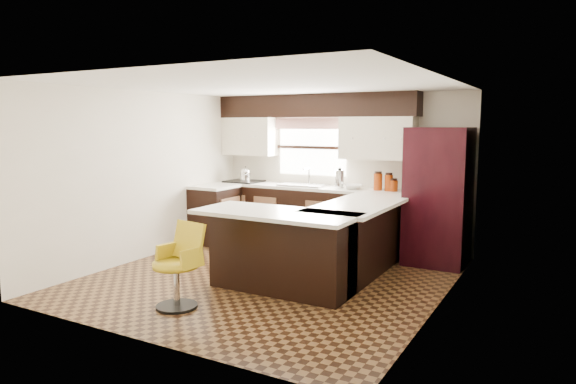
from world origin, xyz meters
The scene contains 30 objects.
floor centered at (0.00, 0.00, 0.00)m, with size 4.40×4.40×0.00m, color #49301A.
ceiling centered at (0.00, 0.00, 2.40)m, with size 4.40×4.40×0.00m, color silver.
wall_back centered at (0.00, 2.20, 1.20)m, with size 4.40×4.40×0.00m, color beige.
wall_front centered at (0.00, -2.20, 1.20)m, with size 4.40×4.40×0.00m, color beige.
wall_left centered at (-2.10, 0.00, 1.20)m, with size 4.40×4.40×0.00m, color beige.
wall_right centered at (2.10, 0.00, 1.20)m, with size 4.40×4.40×0.00m, color beige.
base_cab_back centered at (-0.45, 1.90, 0.45)m, with size 3.30×0.60×0.90m, color black.
base_cab_left centered at (-1.80, 1.25, 0.45)m, with size 0.60×0.70×0.90m, color black.
counter_back centered at (-0.45, 1.90, 0.92)m, with size 3.30×0.60×0.04m, color silver.
counter_left centered at (-1.80, 1.25, 0.92)m, with size 0.60×0.70×0.04m, color silver.
soffit centered at (-0.40, 2.03, 2.22)m, with size 3.40×0.35×0.36m, color black.
upper_cab_left centered at (-1.62, 2.03, 1.72)m, with size 0.94×0.35×0.64m, color beige.
upper_cab_right centered at (0.68, 2.03, 1.72)m, with size 1.14×0.35×0.64m, color beige.
window_pane centered at (-0.50, 2.18, 1.55)m, with size 1.20×0.02×0.90m, color white.
valance centered at (-0.50, 2.14, 1.94)m, with size 1.30×0.06×0.18m, color #D19B93.
sink centered at (-0.50, 1.88, 0.96)m, with size 0.75×0.45×0.03m, color #B2B2B7.
dishwasher centered at (0.55, 1.61, 0.43)m, with size 0.58×0.03×0.78m, color black.
cooktop centered at (-1.65, 1.88, 0.96)m, with size 0.58×0.50×0.03m, color black.
peninsula_long centered at (0.90, 0.62, 0.45)m, with size 0.60×1.95×0.90m, color black.
peninsula_return centered at (0.38, -0.35, 0.45)m, with size 1.65×0.60×0.90m, color black.
counter_pen_long centered at (0.95, 0.62, 0.92)m, with size 0.84×1.95×0.04m, color silver.
counter_pen_return centered at (0.35, -0.44, 0.92)m, with size 1.89×0.84×0.04m, color silver.
refrigerator centered at (1.68, 1.72, 0.94)m, with size 0.81×0.78×1.89m, color black.
bar_chair centered at (-0.30, -1.40, 0.45)m, with size 0.48×0.48×0.90m, color gold, non-canonical shape.
kettle centered at (-1.62, 1.88, 1.09)m, with size 0.18×0.18×0.25m, color silver, non-canonical shape.
percolator centered at (0.12, 1.90, 1.09)m, with size 0.14×0.14×0.28m, color silver.
mixing_bowl centered at (0.35, 1.90, 0.98)m, with size 0.29×0.29×0.07m, color white.
canister_large centered at (0.73, 1.92, 1.07)m, with size 0.13×0.13×0.25m, color #822C07.
canister_med centered at (0.90, 1.92, 1.07)m, with size 0.12×0.12×0.24m, color #822C07.
canister_small centered at (0.97, 1.92, 1.03)m, with size 0.13×0.13×0.16m, color #822C07.
Camera 1 is at (3.27, -5.39, 1.93)m, focal length 32.00 mm.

